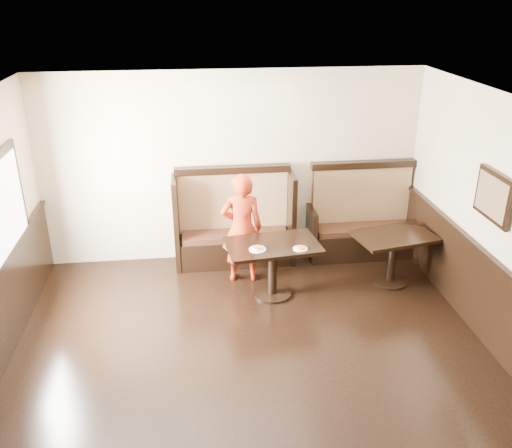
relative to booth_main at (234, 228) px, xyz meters
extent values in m
plane|color=black|center=(0.00, -3.30, -0.53)|extent=(7.00, 7.00, 0.00)
plane|color=beige|center=(0.00, 0.20, 0.87)|extent=(5.50, 0.00, 5.50)
plane|color=white|center=(0.00, -3.30, 2.27)|extent=(7.00, 7.00, 0.00)
cube|color=black|center=(-2.71, -1.40, 1.02)|extent=(0.05, 1.50, 1.20)
cube|color=white|center=(-2.69, -1.40, 1.02)|extent=(0.01, 1.30, 1.00)
cube|color=black|center=(2.71, -2.10, 1.17)|extent=(0.04, 0.70, 0.55)
cube|color=olive|center=(2.69, -2.10, 1.17)|extent=(0.01, 0.60, 0.45)
cube|color=black|center=(0.00, -0.08, -0.32)|extent=(1.60, 0.50, 0.42)
cube|color=#341B10|center=(0.00, -0.08, -0.07)|extent=(1.54, 0.46, 0.09)
cube|color=#49110E|center=(0.00, 0.13, 0.37)|extent=(1.60, 0.12, 0.92)
cube|color=black|center=(0.00, 0.13, 0.87)|extent=(1.68, 0.16, 0.10)
cube|color=black|center=(-0.84, 0.02, 0.15)|extent=(0.07, 0.72, 1.36)
cube|color=black|center=(0.84, 0.02, 0.15)|extent=(0.07, 0.72, 1.36)
cube|color=black|center=(1.95, -0.08, -0.32)|extent=(1.50, 0.50, 0.42)
cube|color=#341B10|center=(1.95, -0.08, -0.07)|extent=(1.44, 0.46, 0.09)
cube|color=#49110E|center=(1.95, 0.13, 0.37)|extent=(1.50, 0.12, 0.92)
cube|color=black|center=(1.95, 0.13, 0.87)|extent=(1.58, 0.16, 0.10)
cube|color=black|center=(1.16, 0.02, -0.13)|extent=(0.07, 0.72, 0.80)
cube|color=black|center=(2.74, 0.02, -0.13)|extent=(0.07, 0.72, 0.80)
cube|color=black|center=(0.42, -1.06, 0.21)|extent=(1.27, 0.87, 0.05)
cylinder|color=black|center=(0.42, -1.06, -0.17)|extent=(0.12, 0.12, 0.69)
cylinder|color=black|center=(0.42, -1.06, -0.51)|extent=(0.52, 0.52, 0.03)
cube|color=black|center=(2.11, -0.93, 0.18)|extent=(1.17, 0.88, 0.05)
cylinder|color=black|center=(2.11, -0.93, -0.18)|extent=(0.11, 0.11, 0.67)
cylinder|color=black|center=(2.11, -0.93, -0.51)|extent=(0.50, 0.50, 0.03)
imported|color=#AB2B12|center=(0.06, -0.59, 0.26)|extent=(0.59, 0.40, 1.57)
cylinder|color=white|center=(0.20, -1.21, 0.24)|extent=(0.22, 0.22, 0.01)
cylinder|color=#DFB65F|center=(0.20, -1.21, 0.25)|extent=(0.13, 0.13, 0.02)
cylinder|color=#EABA54|center=(0.20, -1.21, 0.27)|extent=(0.12, 0.12, 0.01)
cylinder|color=white|center=(0.74, -1.26, 0.24)|extent=(0.19, 0.19, 0.01)
cylinder|color=#DFB65F|center=(0.74, -1.26, 0.25)|extent=(0.12, 0.12, 0.02)
cylinder|color=#EABA54|center=(0.74, -1.26, 0.26)|extent=(0.10, 0.10, 0.01)
camera|label=1|loc=(-0.58, -7.31, 3.30)|focal=38.00mm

